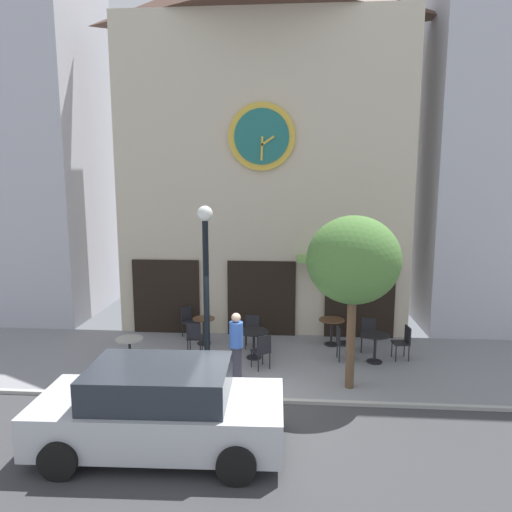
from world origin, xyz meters
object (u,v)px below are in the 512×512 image
(cafe_table_center_left, at_px, (130,347))
(cafe_chair_facing_street, at_px, (404,340))
(parked_car_silver, at_px, (160,409))
(cafe_chair_near_tree, at_px, (252,329))
(street_tree, at_px, (353,261))
(cafe_table_center, at_px, (254,338))
(pedestrian_blue, at_px, (236,346))
(street_lamp, at_px, (206,293))
(cafe_chair_right_end, at_px, (262,349))
(cafe_table_center_right, at_px, (375,342))
(cafe_chair_under_awning, at_px, (188,319))
(cafe_chair_curbside, at_px, (368,332))
(cafe_table_leftmost, at_px, (204,327))
(cafe_table_near_curb, at_px, (332,326))
(cafe_chair_outer, at_px, (342,341))
(cafe_chair_corner, at_px, (194,336))

(cafe_table_center_left, relative_size, cafe_chair_facing_street, 0.85)
(parked_car_silver, bearing_deg, cafe_chair_near_tree, 77.33)
(street_tree, bearing_deg, cafe_table_center, 145.30)
(pedestrian_blue, bearing_deg, cafe_chair_near_tree, 85.65)
(street_tree, bearing_deg, street_lamp, 175.01)
(cafe_chair_right_end, bearing_deg, cafe_chair_near_tree, 103.72)
(street_lamp, bearing_deg, parked_car_silver, -95.30)
(cafe_table_center_right, relative_size, parked_car_silver, 0.18)
(cafe_table_center_right, height_order, pedestrian_blue, pedestrian_blue)
(cafe_chair_under_awning, xyz_separation_m, parked_car_silver, (0.83, -6.03, 0.23))
(street_tree, relative_size, cafe_chair_under_awning, 4.40)
(cafe_table_center_right, height_order, cafe_chair_curbside, cafe_chair_curbside)
(cafe_chair_right_end, bearing_deg, cafe_table_center_right, 13.13)
(cafe_chair_facing_street, bearing_deg, cafe_chair_under_awning, 166.92)
(street_tree, bearing_deg, cafe_chair_near_tree, 134.75)
(cafe_chair_right_end, bearing_deg, cafe_table_leftmost, 136.38)
(cafe_chair_facing_street, relative_size, parked_car_silver, 0.21)
(street_lamp, height_order, cafe_table_leftmost, street_lamp)
(parked_car_silver, bearing_deg, pedestrian_blue, 71.01)
(cafe_table_near_curb, relative_size, cafe_chair_outer, 0.85)
(cafe_table_leftmost, relative_size, cafe_chair_corner, 0.86)
(cafe_chair_outer, bearing_deg, cafe_chair_near_tree, 161.69)
(street_tree, height_order, cafe_chair_curbside, street_tree)
(cafe_chair_near_tree, bearing_deg, cafe_chair_right_end, -76.28)
(street_tree, relative_size, cafe_chair_outer, 4.40)
(cafe_table_near_curb, height_order, cafe_table_center_right, cafe_table_near_curb)
(street_lamp, xyz_separation_m, cafe_table_center_left, (-2.08, 0.47, -1.57))
(street_lamp, height_order, cafe_chair_under_awning, street_lamp)
(cafe_table_center_left, relative_size, parked_car_silver, 0.18)
(cafe_table_center, bearing_deg, parked_car_silver, -106.47)
(cafe_chair_outer, bearing_deg, parked_car_silver, -129.23)
(cafe_table_center_left, distance_m, cafe_table_near_curb, 5.62)
(street_lamp, height_order, cafe_chair_corner, street_lamp)
(street_lamp, distance_m, cafe_table_center_left, 2.65)
(cafe_table_center_right, xyz_separation_m, cafe_chair_near_tree, (-3.29, 0.92, -0.02))
(cafe_table_center_left, distance_m, cafe_chair_under_awning, 2.67)
(cafe_table_center_right, height_order, cafe_chair_under_awning, cafe_chair_under_awning)
(cafe_table_center, height_order, cafe_chair_curbside, cafe_chair_curbside)
(cafe_table_center_left, distance_m, cafe_chair_curbside, 6.45)
(street_lamp, bearing_deg, cafe_table_center, 52.55)
(cafe_table_center_right, height_order, cafe_chair_corner, cafe_chair_corner)
(cafe_chair_curbside, xyz_separation_m, parked_car_silver, (-4.44, -5.20, 0.23))
(cafe_chair_outer, distance_m, cafe_chair_near_tree, 2.58)
(cafe_table_near_curb, relative_size, cafe_chair_corner, 0.85)
(street_tree, bearing_deg, cafe_chair_corner, 156.05)
(cafe_table_center_right, distance_m, parked_car_silver, 6.23)
(cafe_chair_near_tree, height_order, pedestrian_blue, pedestrian_blue)
(street_lamp, relative_size, cafe_chair_near_tree, 4.60)
(street_lamp, relative_size, cafe_chair_facing_street, 4.60)
(cafe_table_leftmost, relative_size, parked_car_silver, 0.18)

